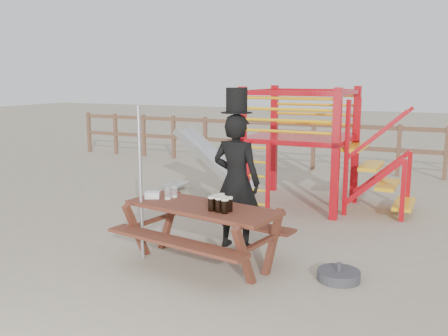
# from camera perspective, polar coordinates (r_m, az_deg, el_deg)

# --- Properties ---
(ground) EXTENTS (60.00, 60.00, 0.00)m
(ground) POSITION_cam_1_polar(r_m,az_deg,el_deg) (6.07, -3.34, -11.44)
(ground) COLOR tan
(ground) RESTS_ON ground
(back_fence) EXTENTS (15.09, 0.09, 1.20)m
(back_fence) POSITION_cam_1_polar(r_m,az_deg,el_deg) (12.34, 12.42, 3.02)
(back_fence) COLOR brown
(back_fence) RESTS_ON ground
(playground_fort) EXTENTS (4.71, 1.84, 2.10)m
(playground_fort) POSITION_cam_1_polar(r_m,az_deg,el_deg) (8.99, 8.32, 2.68)
(playground_fort) COLOR #B80C15
(playground_fort) RESTS_ON ground
(picnic_table) EXTENTS (2.08, 1.61, 0.73)m
(picnic_table) POSITION_cam_1_polar(r_m,az_deg,el_deg) (6.08, -2.49, -6.79)
(picnic_table) COLOR maroon
(picnic_table) RESTS_ON ground
(man_with_hat) EXTENTS (0.67, 0.45, 2.12)m
(man_with_hat) POSITION_cam_1_polar(r_m,az_deg,el_deg) (6.54, 1.42, -1.14)
(man_with_hat) COLOR black
(man_with_hat) RESTS_ON ground
(metal_pole) EXTENTS (0.04, 0.04, 1.92)m
(metal_pole) POSITION_cam_1_polar(r_m,az_deg,el_deg) (6.20, -9.51, -1.83)
(metal_pole) COLOR #B2B2B7
(metal_pole) RESTS_ON ground
(parasol_base) EXTENTS (0.48, 0.48, 0.20)m
(parasol_base) POSITION_cam_1_polar(r_m,az_deg,el_deg) (5.88, 12.97, -11.86)
(parasol_base) COLOR #39393E
(parasol_base) RESTS_ON ground
(paper_bag) EXTENTS (0.22, 0.20, 0.08)m
(paper_bag) POSITION_cam_1_polar(r_m,az_deg,el_deg) (6.44, -8.18, -3.06)
(paper_bag) COLOR white
(paper_bag) RESTS_ON picnic_table
(stout_pints) EXTENTS (0.28, 0.29, 0.17)m
(stout_pints) POSITION_cam_1_polar(r_m,az_deg,el_deg) (5.76, -0.40, -4.07)
(stout_pints) COLOR black
(stout_pints) RESTS_ON picnic_table
(empty_glasses) EXTENTS (0.11, 0.20, 0.15)m
(empty_glasses) POSITION_cam_1_polar(r_m,az_deg,el_deg) (6.38, -6.07, -2.86)
(empty_glasses) COLOR silver
(empty_glasses) RESTS_ON picnic_table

